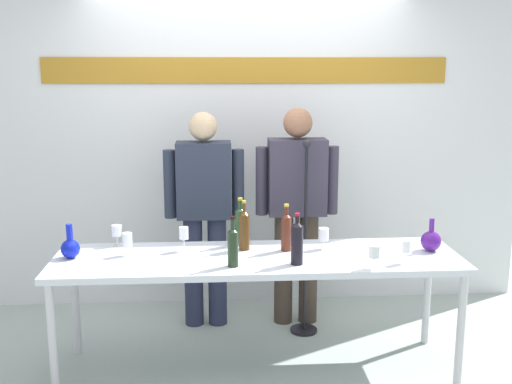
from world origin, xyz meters
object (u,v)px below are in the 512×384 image
(decanter_blue_left, at_px, (70,247))
(wine_glass_right_1, at_px, (324,235))
(microphone_stand, at_px, (305,271))
(wine_glass_left_1, at_px, (184,234))
(decanter_blue_right, at_px, (431,240))
(wine_bottle_1, at_px, (286,231))
(display_table, at_px, (258,264))
(wine_glass_left_0, at_px, (117,231))
(presenter_right, at_px, (297,202))
(presenter_left, at_px, (204,207))
(wine_glass_right_2, at_px, (406,247))
(wine_glass_right_0, at_px, (374,252))
(wine_bottle_4, at_px, (244,229))
(wine_glass_left_2, at_px, (127,240))
(wine_bottle_2, at_px, (297,242))
(wine_bottle_0, at_px, (233,245))
(wine_bottle_3, at_px, (240,224))

(decanter_blue_left, xyz_separation_m, wine_glass_right_1, (1.60, 0.09, 0.03))
(decanter_blue_left, distance_m, microphone_stand, 1.67)
(wine_glass_right_1, bearing_deg, wine_glass_left_1, 178.83)
(decanter_blue_right, bearing_deg, microphone_stand, 145.26)
(decanter_blue_right, bearing_deg, wine_bottle_1, 175.69)
(display_table, relative_size, wine_glass_left_0, 18.11)
(wine_glass_left_0, bearing_deg, presenter_right, 19.64)
(presenter_left, height_order, wine_glass_right_2, presenter_left)
(display_table, relative_size, decanter_blue_left, 11.78)
(wine_glass_right_0, bearing_deg, wine_glass_right_2, 22.79)
(wine_bottle_4, relative_size, wine_glass_right_1, 2.33)
(wine_glass_right_0, bearing_deg, wine_glass_left_2, 166.41)
(wine_glass_left_0, height_order, wine_glass_left_2, wine_glass_left_2)
(wine_glass_right_1, height_order, wine_glass_right_2, wine_glass_right_2)
(wine_bottle_2, bearing_deg, wine_glass_right_2, -2.19)
(wine_bottle_0, height_order, wine_glass_left_0, wine_bottle_0)
(wine_glass_right_2, height_order, microphone_stand, microphone_stand)
(wine_bottle_0, relative_size, wine_glass_right_0, 2.13)
(presenter_right, xyz_separation_m, wine_bottle_4, (-0.42, -0.60, -0.04))
(decanter_blue_right, distance_m, wine_glass_right_1, 0.69)
(wine_bottle_3, bearing_deg, microphone_stand, 30.98)
(wine_glass_left_1, relative_size, wine_glass_left_2, 1.08)
(presenter_left, relative_size, wine_glass_left_1, 10.19)
(wine_glass_left_1, xyz_separation_m, wine_glass_left_2, (-0.35, -0.08, -0.01))
(wine_glass_right_0, bearing_deg, wine_glass_left_0, 159.74)
(presenter_left, relative_size, wine_glass_left_0, 11.46)
(wine_bottle_0, height_order, wine_glass_left_1, wine_bottle_0)
(presenter_right, height_order, wine_bottle_3, presenter_right)
(wine_bottle_2, bearing_deg, decanter_blue_left, 171.34)
(decanter_blue_right, relative_size, wine_bottle_4, 0.66)
(wine_bottle_0, distance_m, wine_bottle_2, 0.39)
(decanter_blue_right, distance_m, wine_bottle_4, 1.21)
(wine_glass_right_2, bearing_deg, display_table, 167.18)
(presenter_right, bearing_deg, wine_glass_right_1, -81.15)
(wine_glass_left_2, relative_size, wine_glass_right_2, 1.03)
(microphone_stand, bearing_deg, decanter_blue_right, -34.74)
(presenter_right, height_order, wine_glass_right_1, presenter_right)
(wine_bottle_1, bearing_deg, wine_glass_right_2, -23.92)
(decanter_blue_left, height_order, microphone_stand, microphone_stand)
(microphone_stand, bearing_deg, decanter_blue_left, -161.63)
(presenter_left, height_order, presenter_right, presenter_right)
(presenter_right, bearing_deg, microphone_stand, -78.54)
(wine_glass_left_2, bearing_deg, wine_glass_left_0, 114.00)
(wine_bottle_4, bearing_deg, wine_glass_right_0, -30.39)
(wine_bottle_4, height_order, wine_glass_left_1, wine_bottle_4)
(presenter_right, distance_m, wine_glass_right_2, 1.09)
(wine_glass_left_1, distance_m, wine_glass_left_2, 0.36)
(wine_glass_left_1, height_order, microphone_stand, microphone_stand)
(decanter_blue_right, height_order, wine_bottle_2, wine_bottle_2)
(presenter_left, height_order, microphone_stand, presenter_left)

